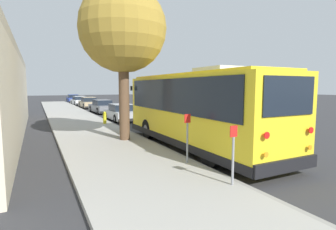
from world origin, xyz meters
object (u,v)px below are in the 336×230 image
at_px(parked_sedan_gray, 102,107).
at_px(sign_post_near, 233,155).
at_px(fire_hydrant, 105,118).
at_px(parked_sedan_white, 79,101).
at_px(parked_sedan_tan, 89,103).
at_px(parked_sedan_blue, 73,99).
at_px(shuttle_bus, 196,107).
at_px(parked_sedan_silver, 121,113).
at_px(sign_post_far, 187,138).
at_px(street_tree, 122,24).

bearing_deg(parked_sedan_gray, sign_post_near, 172.26).
bearing_deg(fire_hydrant, parked_sedan_white, -4.02).
xyz_separation_m(parked_sedan_white, sign_post_near, (-34.66, 1.33, 0.34)).
bearing_deg(parked_sedan_tan, parked_sedan_blue, 0.07).
bearing_deg(parked_sedan_blue, shuttle_bus, -178.22).
height_order(parked_sedan_blue, fire_hydrant, parked_sedan_blue).
height_order(parked_sedan_silver, sign_post_far, sign_post_far).
xyz_separation_m(parked_sedan_tan, parked_sedan_blue, (12.77, 0.23, -0.00)).
relative_size(parked_sedan_gray, parked_sedan_blue, 1.01).
xyz_separation_m(shuttle_bus, parked_sedan_white, (30.33, 0.36, -1.17)).
height_order(shuttle_bus, parked_sedan_gray, shuttle_bus).
xyz_separation_m(parked_sedan_white, sign_post_far, (-32.48, 1.33, 0.38)).
distance_m(parked_sedan_blue, street_tree, 34.36).
height_order(parked_sedan_tan, parked_sedan_white, parked_sedan_tan).
xyz_separation_m(shuttle_bus, sign_post_near, (-4.33, 1.69, -0.83)).
relative_size(parked_sedan_silver, parked_sedan_blue, 0.96).
height_order(parked_sedan_tan, sign_post_far, sign_post_far).
distance_m(shuttle_bus, sign_post_far, 2.85).
height_order(parked_sedan_silver, parked_sedan_white, parked_sedan_silver).
distance_m(street_tree, sign_post_near, 8.18).
height_order(parked_sedan_blue, sign_post_near, sign_post_near).
relative_size(parked_sedan_gray, parked_sedan_tan, 0.95).
xyz_separation_m(parked_sedan_blue, sign_post_far, (-38.61, 1.25, 0.34)).
relative_size(shuttle_bus, parked_sedan_white, 2.05).
bearing_deg(parked_sedan_tan, shuttle_bus, 179.51).
xyz_separation_m(shuttle_bus, parked_sedan_gray, (16.75, 0.14, -1.13)).
height_order(parked_sedan_gray, sign_post_near, sign_post_near).
bearing_deg(sign_post_near, parked_sedan_silver, -6.09).
height_order(parked_sedan_gray, street_tree, street_tree).
relative_size(sign_post_far, fire_hydrant, 1.94).
bearing_deg(parked_sedan_silver, shuttle_bus, 179.80).
relative_size(parked_sedan_blue, sign_post_near, 2.91).
bearing_deg(sign_post_near, parked_sedan_white, -2.20).
bearing_deg(parked_sedan_gray, sign_post_far, 171.78).
xyz_separation_m(shuttle_bus, fire_hydrant, (8.09, 1.93, -1.19)).
height_order(parked_sedan_blue, street_tree, street_tree).
bearing_deg(street_tree, fire_hydrant, -4.28).
bearing_deg(sign_post_near, sign_post_far, 0.00).
bearing_deg(parked_sedan_gray, fire_hydrant, 164.83).
bearing_deg(parked_sedan_silver, sign_post_near, 172.98).
relative_size(parked_sedan_gray, parked_sedan_white, 0.98).
height_order(parked_sedan_tan, fire_hydrant, parked_sedan_tan).
height_order(shuttle_bus, sign_post_far, shuttle_bus).
xyz_separation_m(parked_sedan_blue, street_tree, (-33.97, 1.90, 4.78)).
relative_size(parked_sedan_white, parked_sedan_blue, 1.03).
distance_m(parked_sedan_tan, sign_post_far, 25.89).
height_order(parked_sedan_white, sign_post_near, sign_post_near).
relative_size(sign_post_near, fire_hydrant, 1.84).
xyz_separation_m(shuttle_bus, sign_post_far, (-2.15, 1.69, -0.79)).
distance_m(parked_sedan_gray, sign_post_near, 21.14).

